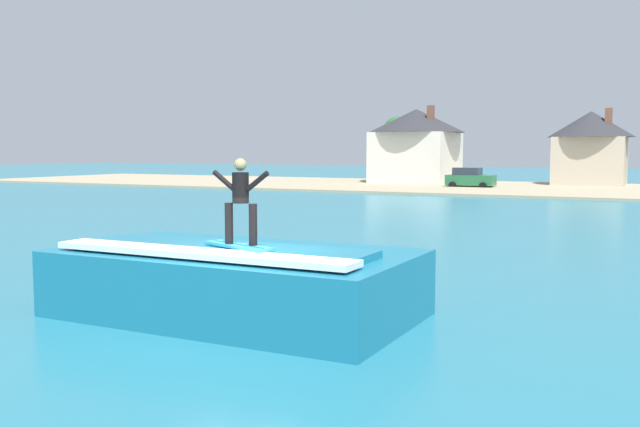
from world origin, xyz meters
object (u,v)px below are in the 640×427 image
Objects in this scene: house_with_chimney at (416,143)px; surfboard at (239,246)px; wave_crest at (235,281)px; tree_short_bushy at (398,134)px; house_small_cottage at (590,145)px; surfer at (241,196)px; car_near_shore at (470,178)px.

surfboard is at bearing -74.22° from house_with_chimney.
wave_crest is 1.04× the size of tree_short_bushy.
wave_crest is 0.94× the size of house_small_cottage.
house_small_cottage is (16.03, 2.52, -0.24)m from house_with_chimney.
house_small_cottage is at bearing 89.71° from surfer.
house_with_chimney reaches higher than car_near_shore.
house_with_chimney is at bearing -171.08° from house_small_cottage.
surfer is at bearing -47.52° from wave_crest.
house_small_cottage reaches higher than wave_crest.
tree_short_bushy reaches higher than wave_crest.
surfboard is 0.23× the size of house_small_cottage.
surfer is (0.55, -0.60, 1.80)m from wave_crest.
surfer is 0.17× the size of house_with_chimney.
surfboard is 0.19× the size of house_with_chimney.
house_small_cottage is 1.10× the size of tree_short_bushy.
tree_short_bushy is at bearing 107.74° from surfboard.
house_with_chimney reaches higher than tree_short_bushy.
house_with_chimney is at bearing 105.47° from wave_crest.
tree_short_bushy is (-10.27, 9.48, 4.17)m from car_near_shore.
wave_crest is 57.06m from house_with_chimney.
surfboard is at bearing -72.26° from tree_short_bushy.
car_near_shore is 12.69m from house_small_cottage.
wave_crest is 57.50m from house_small_cottage.
house_small_cottage is at bearing 43.39° from car_near_shore.
surfboard is 62.06m from tree_short_bushy.
surfer reaches higher than wave_crest.
wave_crest is at bearing 132.48° from surfer.
car_near_shore reaches higher than wave_crest.
tree_short_bushy is (-18.88, 59.01, 3.57)m from surfboard.
car_near_shore is at bearing 99.87° from surfboard.
surfer is 58.03m from house_small_cottage.
surfboard reaches higher than wave_crest.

